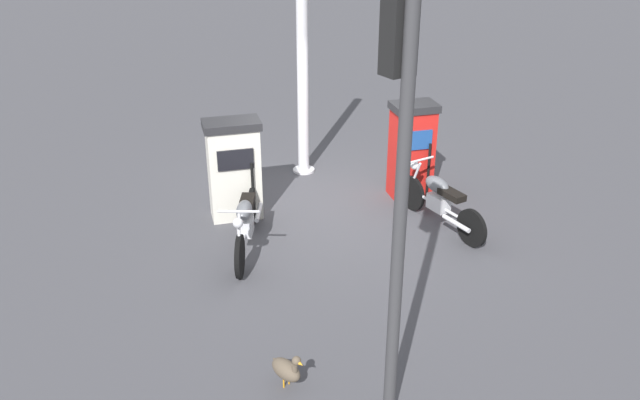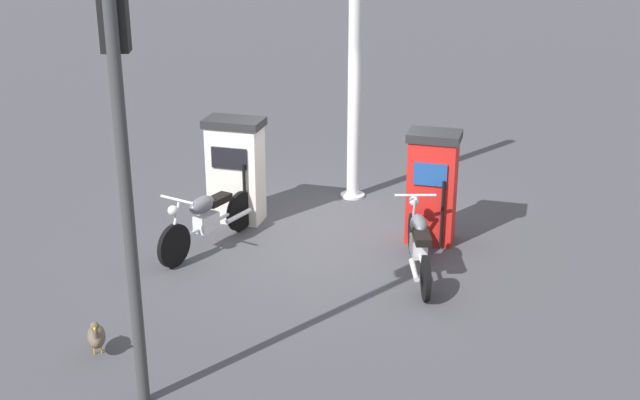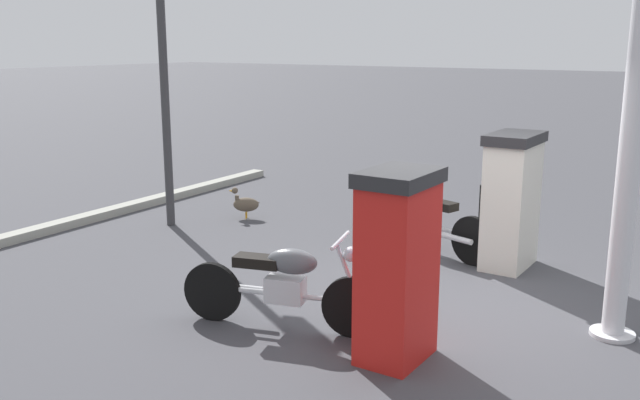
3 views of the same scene
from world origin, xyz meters
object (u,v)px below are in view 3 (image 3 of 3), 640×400
motorcycle_near_pump (424,217)px  canopy_support_pole (633,127)px  fuel_pump_far (397,265)px  wandering_duck (245,204)px  motorcycle_far_pump (284,283)px  roadside_traffic_light (166,26)px  fuel_pump_near (511,200)px

motorcycle_near_pump → canopy_support_pole: size_ratio=0.51×
fuel_pump_far → motorcycle_near_pump: size_ratio=0.81×
wandering_duck → canopy_support_pole: bearing=164.3°
motorcycle_far_pump → canopy_support_pole: size_ratio=0.48×
fuel_pump_far → motorcycle_far_pump: fuel_pump_far is taller
fuel_pump_far → roadside_traffic_light: roadside_traffic_light is taller
fuel_pump_near → canopy_support_pole: canopy_support_pole is taller
motorcycle_near_pump → roadside_traffic_light: size_ratio=0.48×
fuel_pump_far → roadside_traffic_light: size_ratio=0.39×
fuel_pump_near → motorcycle_far_pump: bearing=68.7°
roadside_traffic_light → canopy_support_pole: size_ratio=1.05×
fuel_pump_near → motorcycle_near_pump: size_ratio=0.80×
fuel_pump_near → motorcycle_near_pump: (1.12, -0.02, -0.36)m
wandering_duck → roadside_traffic_light: bearing=54.9°
motorcycle_near_pump → roadside_traffic_light: roadside_traffic_light is taller
fuel_pump_near → motorcycle_far_pump: fuel_pump_near is taller
roadside_traffic_light → canopy_support_pole: bearing=173.6°
fuel_pump_near → roadside_traffic_light: 5.18m
fuel_pump_far → wandering_duck: bearing=-36.8°
fuel_pump_far → canopy_support_pole: 2.36m
roadside_traffic_light → canopy_support_pole: roadside_traffic_light is taller
fuel_pump_far → fuel_pump_near: bearing=-90.0°
motorcycle_near_pump → roadside_traffic_light: bearing=12.6°
fuel_pump_far → motorcycle_far_pump: size_ratio=0.85×
wandering_duck → fuel_pump_far: bearing=143.2°
fuel_pump_far → wandering_duck: 5.15m
canopy_support_pole → wandering_duck: bearing=-15.7°
fuel_pump_near → fuel_pump_far: bearing=90.0°
roadside_traffic_light → wandering_duck: bearing=-125.1°
wandering_duck → roadside_traffic_light: 2.81m
roadside_traffic_light → motorcycle_far_pump: bearing=148.3°
roadside_traffic_light → fuel_pump_near: bearing=-170.6°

